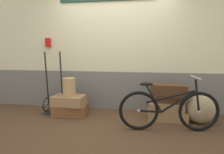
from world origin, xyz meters
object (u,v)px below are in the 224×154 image
at_px(suitcase_1, 69,100).
at_px(bicycle, 168,110).
at_px(suitcase_0, 71,109).
at_px(suitcase_5, 169,90).
at_px(suitcase_3, 166,107).
at_px(suitcase_2, 167,115).
at_px(burlap_sack, 200,109).
at_px(wicker_basket, 69,87).
at_px(luggage_trolley, 55,99).
at_px(suitcase_4, 168,99).

distance_m(suitcase_1, bicycle, 1.95).
distance_m(suitcase_0, suitcase_5, 2.00).
xyz_separation_m(suitcase_0, suitcase_5, (1.94, -0.02, 0.47)).
bearing_deg(suitcase_3, suitcase_1, -178.32).
xyz_separation_m(suitcase_2, burlap_sack, (0.57, -0.06, 0.17)).
bearing_deg(wicker_basket, suitcase_3, 0.41).
distance_m(wicker_basket, luggage_trolley, 0.50).
distance_m(suitcase_1, suitcase_4, 1.95).
distance_m(suitcase_4, luggage_trolley, 2.33).
relative_size(suitcase_1, burlap_sack, 1.20).
relative_size(suitcase_0, wicker_basket, 1.88).
height_order(suitcase_3, burlap_sack, burlap_sack).
height_order(wicker_basket, luggage_trolley, luggage_trolley).
bearing_deg(suitcase_2, suitcase_4, 14.95).
distance_m(suitcase_4, wicker_basket, 1.95).
height_order(suitcase_0, burlap_sack, burlap_sack).
bearing_deg(suitcase_0, wicker_basket, -103.02).
bearing_deg(luggage_trolley, suitcase_2, -2.41).
distance_m(suitcase_1, burlap_sack, 2.51).
relative_size(suitcase_1, bicycle, 0.39).
distance_m(wicker_basket, bicycle, 1.97).
relative_size(luggage_trolley, burlap_sack, 2.45).
relative_size(suitcase_3, wicker_basket, 1.75).
bearing_deg(suitcase_1, suitcase_3, 2.21).
distance_m(suitcase_1, suitcase_3, 1.91).
distance_m(suitcase_2, burlap_sack, 0.59).
bearing_deg(suitcase_4, suitcase_0, -173.59).
bearing_deg(suitcase_5, wicker_basket, -174.08).
distance_m(wicker_basket, burlap_sack, 2.52).
xyz_separation_m(suitcase_2, suitcase_4, (0.01, 0.00, 0.32)).
bearing_deg(suitcase_3, suitcase_0, -179.82).
relative_size(suitcase_4, luggage_trolley, 0.37).
bearing_deg(suitcase_1, suitcase_4, 2.41).
xyz_separation_m(luggage_trolley, bicycle, (2.27, -0.60, 0.06)).
bearing_deg(suitcase_1, suitcase_0, 81.09).
relative_size(wicker_basket, luggage_trolley, 0.28).
bearing_deg(suitcase_5, luggage_trolley, -177.00).
bearing_deg(burlap_sack, luggage_trolley, 176.90).
bearing_deg(burlap_sack, suitcase_5, 174.57).
bearing_deg(luggage_trolley, suitcase_4, -2.34).
bearing_deg(suitcase_2, wicker_basket, -177.48).
relative_size(suitcase_0, burlap_sack, 1.28).
height_order(suitcase_0, suitcase_1, suitcase_1).
distance_m(suitcase_0, luggage_trolley, 0.43).
distance_m(suitcase_2, bicycle, 0.57).
bearing_deg(suitcase_4, suitcase_1, -172.11).
relative_size(suitcase_4, wicker_basket, 1.32).
bearing_deg(suitcase_2, suitcase_3, -167.12).
bearing_deg(suitcase_3, suitcase_4, 12.16).
relative_size(suitcase_1, suitcase_3, 1.00).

